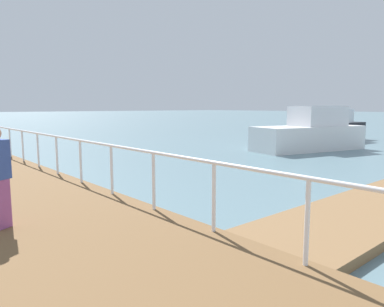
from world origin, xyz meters
TOP-DOWN VIEW (x-y plane):
  - ground_plane at (0.00, 20.00)m, footprint 300.00×300.00m
  - boardwalk_railing at (-3.15, 10.07)m, footprint 0.06×31.28m
  - moored_boat_1 at (15.95, 19.83)m, footprint 5.74×1.91m
  - moored_boat_3 at (10.22, 18.07)m, footprint 6.46×3.53m

SIDE VIEW (x-z plane):
  - ground_plane at x=0.00m, z-range 0.00..0.00m
  - moored_boat_1 at x=15.95m, z-range -0.27..1.84m
  - moored_boat_3 at x=10.22m, z-range -0.26..2.03m
  - boardwalk_railing at x=-3.15m, z-range 0.69..1.77m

